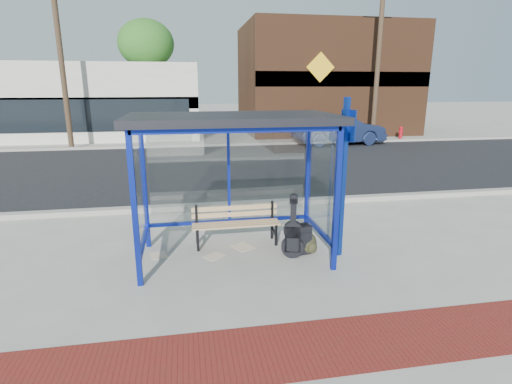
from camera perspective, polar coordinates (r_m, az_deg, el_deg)
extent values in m
plane|color=#B2ADA0|center=(6.98, -3.05, -9.24)|extent=(120.00, 120.00, 0.00)
cube|color=maroon|center=(4.75, 1.12, -21.96)|extent=(60.00, 1.00, 0.01)
cube|color=gray|center=(9.67, -5.17, -1.93)|extent=(60.00, 0.25, 0.12)
cube|color=black|center=(14.63, -6.92, 3.59)|extent=(60.00, 10.00, 0.00)
cube|color=gray|center=(19.64, -7.80, 6.64)|extent=(60.00, 0.25, 0.12)
cube|color=#B2ADA0|center=(21.53, -8.02, 7.20)|extent=(60.00, 4.00, 0.01)
cube|color=#0D1D90|center=(5.88, -16.95, -2.62)|extent=(0.08, 0.08, 2.30)
cube|color=#0D1D90|center=(6.25, 11.46, -1.22)|extent=(0.08, 0.08, 2.30)
cube|color=#0D1D90|center=(7.32, -15.65, 0.89)|extent=(0.08, 0.08, 2.30)
cube|color=#0D1D90|center=(7.62, 7.39, 1.87)|extent=(0.08, 0.08, 2.30)
cube|color=#0D1D90|center=(7.14, -4.06, 10.11)|extent=(3.00, 0.08, 0.08)
cube|color=#0D1D90|center=(5.66, -2.42, 8.86)|extent=(3.00, 0.08, 0.08)
cube|color=#0D1D90|center=(6.40, -16.96, 8.94)|extent=(0.08, 1.50, 0.08)
cube|color=#0D1D90|center=(6.74, 9.62, 9.65)|extent=(0.08, 1.50, 0.08)
cube|color=#0D1D90|center=(7.53, -3.80, -4.14)|extent=(3.00, 0.08, 0.06)
cube|color=#0D1D90|center=(6.83, -15.77, -6.75)|extent=(0.08, 1.50, 0.06)
cube|color=#0D1D90|center=(7.15, 8.98, -5.36)|extent=(0.08, 1.50, 0.06)
cube|color=#0D1D90|center=(7.27, -3.92, 2.95)|extent=(0.05, 0.05, 1.90)
cube|color=silver|center=(7.28, -3.92, 2.64)|extent=(2.84, 0.01, 1.82)
cube|color=silver|center=(6.56, -16.33, 0.67)|extent=(0.02, 1.34, 1.82)
cube|color=silver|center=(6.89, 9.28, 1.76)|extent=(0.02, 1.34, 1.82)
cube|color=black|center=(6.39, -3.34, 10.45)|extent=(3.30, 1.80, 0.12)
cube|color=silver|center=(25.70, -29.36, 11.19)|extent=(18.00, 6.00, 4.00)
cube|color=black|center=(22.93, -31.72, 10.64)|extent=(18.00, 0.10, 0.60)
cube|color=black|center=(22.89, -31.58, 9.14)|extent=(17.00, 0.04, 1.60)
cube|color=#59331E|center=(26.32, 9.74, 15.51)|extent=(10.00, 7.00, 6.40)
cube|color=black|center=(23.10, 12.69, 15.47)|extent=(10.00, 0.10, 0.80)
cube|color=yellow|center=(22.50, 9.19, 17.18)|extent=(1.56, 0.06, 1.56)
cylinder|color=#4C3826|center=(28.42, -15.02, 13.75)|extent=(0.36, 0.36, 5.00)
ellipsoid|color=#2B661D|center=(28.54, -15.44, 19.77)|extent=(3.60, 3.60, 3.06)
cylinder|color=#4C3826|center=(31.27, 15.49, 13.79)|extent=(0.36, 0.36, 5.00)
ellipsoid|color=#2B661D|center=(31.38, 15.89, 19.26)|extent=(3.60, 3.60, 3.06)
cylinder|color=#4C3826|center=(20.44, -26.08, 16.72)|extent=(0.24, 0.24, 8.00)
cylinder|color=#4C3826|center=(22.03, 17.04, 17.32)|extent=(0.24, 0.24, 8.00)
cube|color=black|center=(7.21, -8.30, -6.86)|extent=(0.04, 0.04, 0.40)
cube|color=black|center=(7.47, -8.47, -4.61)|extent=(0.04, 0.04, 0.76)
cube|color=black|center=(7.37, -8.36, -6.36)|extent=(0.05, 0.36, 0.04)
cube|color=black|center=(7.38, 2.88, -6.17)|extent=(0.04, 0.04, 0.40)
cube|color=black|center=(7.64, 2.29, -4.00)|extent=(0.04, 0.04, 0.76)
cube|color=black|center=(7.54, 2.57, -5.70)|extent=(0.05, 0.36, 0.04)
cube|color=tan|center=(7.21, -2.69, -4.98)|extent=(1.60, 0.09, 0.03)
cube|color=tan|center=(7.31, -2.79, -4.73)|extent=(1.60, 0.09, 0.03)
cube|color=tan|center=(7.40, -2.90, -4.47)|extent=(1.60, 0.09, 0.03)
cube|color=tan|center=(7.49, -3.00, -4.23)|extent=(1.60, 0.09, 0.03)
cube|color=tan|center=(7.48, -3.05, -3.17)|extent=(1.60, 0.04, 0.09)
cube|color=tan|center=(7.44, -3.06, -2.26)|extent=(1.60, 0.04, 0.09)
cylinder|color=black|center=(6.91, 5.24, -7.79)|extent=(0.40, 0.20, 0.39)
cylinder|color=black|center=(6.80, 5.30, -5.43)|extent=(0.34, 0.19, 0.32)
cube|color=black|center=(6.86, 5.27, -6.66)|extent=(0.29, 0.18, 0.46)
cube|color=black|center=(6.70, 5.36, -2.93)|extent=(0.12, 0.12, 0.46)
cube|color=black|center=(6.64, 5.40, -1.26)|extent=(0.16, 0.13, 0.09)
cube|color=black|center=(7.04, 6.43, -6.75)|extent=(0.36, 0.26, 0.51)
cylinder|color=black|center=(7.08, 5.49, -8.72)|extent=(0.08, 0.19, 0.05)
cylinder|color=black|center=(7.19, 7.24, -8.41)|extent=(0.08, 0.19, 0.05)
cube|color=black|center=(6.94, 6.50, -4.57)|extent=(0.21, 0.08, 0.04)
cube|color=black|center=(6.95, 6.84, -6.95)|extent=(0.26, 0.06, 0.28)
ellipsoid|color=#282816|center=(7.12, 7.50, -7.21)|extent=(0.38, 0.32, 0.38)
ellipsoid|color=#282816|center=(7.06, 8.07, -7.89)|extent=(0.22, 0.18, 0.20)
cube|color=#282816|center=(7.07, 7.45, -5.82)|extent=(0.11, 0.08, 0.03)
cube|color=navy|center=(6.79, 12.28, 1.70)|extent=(0.10, 0.10, 2.69)
cube|color=navy|center=(6.68, 13.04, 9.24)|extent=(0.13, 0.33, 0.50)
cube|color=white|center=(7.23, -13.74, -8.77)|extent=(0.34, 0.40, 0.01)
cube|color=white|center=(7.02, -5.98, -9.14)|extent=(0.43, 0.42, 0.01)
cube|color=white|center=(7.37, -1.88, -7.86)|extent=(0.45, 0.49, 0.01)
imported|color=#1A264A|center=(20.44, 11.80, 8.72)|extent=(4.65, 2.02, 1.49)
cylinder|color=#B80D1A|center=(23.65, 19.96, 7.82)|extent=(0.19, 0.19, 0.56)
sphere|color=#B80D1A|center=(23.62, 20.03, 8.57)|extent=(0.21, 0.21, 0.21)
cylinder|color=#B80D1A|center=(23.64, 19.98, 8.05)|extent=(0.31, 0.17, 0.09)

